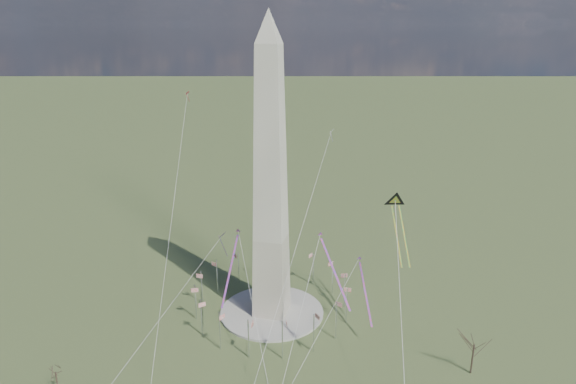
# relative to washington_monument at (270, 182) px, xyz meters

# --- Properties ---
(ground) EXTENTS (2000.00, 2000.00, 0.00)m
(ground) POSITION_rel_washington_monument_xyz_m (0.00, 0.00, -47.95)
(ground) COLOR #43542A
(ground) RESTS_ON ground
(plaza) EXTENTS (36.00, 36.00, 0.80)m
(plaza) POSITION_rel_washington_monument_xyz_m (0.00, 0.00, -47.55)
(plaza) COLOR #9E9C90
(plaza) RESTS_ON ground
(washington_monument) EXTENTS (15.56, 15.56, 100.00)m
(washington_monument) POSITION_rel_washington_monument_xyz_m (0.00, 0.00, 0.00)
(washington_monument) COLOR beige
(washington_monument) RESTS_ON plaza
(flagpole_ring) EXTENTS (54.40, 54.40, 13.00)m
(flagpole_ring) POSITION_rel_washington_monument_xyz_m (-0.00, -0.00, -40.68)
(flagpole_ring) COLOR white
(flagpole_ring) RESTS_ON ground
(tree_near) EXTENTS (8.27, 8.27, 14.47)m
(tree_near) POSITION_rel_washington_monument_xyz_m (64.69, -17.65, -37.64)
(tree_near) COLOR #47322B
(tree_near) RESTS_ON ground
(tree_far) EXTENTS (5.37, 5.37, 9.40)m
(tree_far) POSITION_rel_washington_monument_xyz_m (-46.29, -52.98, -41.27)
(tree_far) COLOR #47322B
(tree_far) RESTS_ON ground
(kite_delta_black) EXTENTS (10.55, 22.05, 17.95)m
(kite_delta_black) POSITION_rel_washington_monument_xyz_m (39.64, 8.57, -7.18)
(kite_delta_black) COLOR black
(kite_delta_black) RESTS_ON ground
(kite_diamond_purple) EXTENTS (2.33, 3.47, 10.29)m
(kite_diamond_purple) POSITION_rel_washington_monument_xyz_m (-21.33, 10.46, -25.87)
(kite_diamond_purple) COLOR #3A186C
(kite_diamond_purple) RESTS_ON ground
(kite_streamer_left) EXTENTS (13.31, 19.32, 15.28)m
(kite_streamer_left) POSITION_rel_washington_monument_xyz_m (22.38, -15.72, -17.65)
(kite_streamer_left) COLOR #F13C26
(kite_streamer_left) RESTS_ON ground
(kite_streamer_mid) EXTENTS (3.98, 24.64, 16.92)m
(kite_streamer_mid) POSITION_rel_washington_monument_xyz_m (-11.30, -6.31, -24.37)
(kite_streamer_mid) COLOR #F13C26
(kite_streamer_mid) RESTS_ON ground
(kite_streamer_right) EXTENTS (8.02, 20.64, 14.67)m
(kite_streamer_right) POSITION_rel_washington_monument_xyz_m (31.05, 2.37, -33.07)
(kite_streamer_right) COLOR #F13C26
(kite_streamer_right) RESTS_ON ground
(kite_small_red) EXTENTS (1.30, 1.97, 4.25)m
(kite_small_red) POSITION_rel_washington_monument_xyz_m (-40.84, 30.10, 23.03)
(kite_small_red) COLOR red
(kite_small_red) RESTS_ON ground
(kite_small_white) EXTENTS (1.56, 2.37, 5.12)m
(kite_small_white) POSITION_rel_washington_monument_xyz_m (13.15, 40.12, 8.90)
(kite_small_white) COLOR silver
(kite_small_white) RESTS_ON ground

